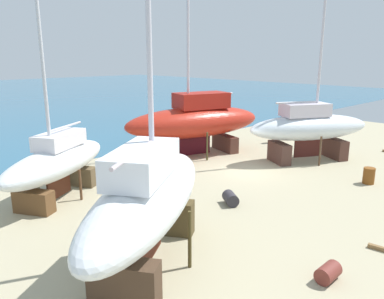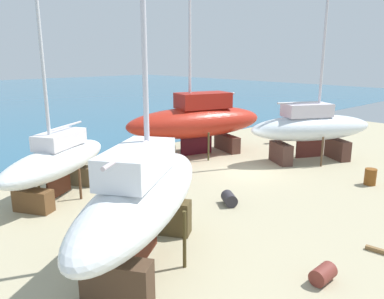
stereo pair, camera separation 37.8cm
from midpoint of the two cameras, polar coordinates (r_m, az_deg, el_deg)
name	(u,v)px [view 1 (the left image)]	position (r m, az deg, el deg)	size (l,w,h in m)	color
ground_plane	(287,183)	(20.88, 13.72, -4.96)	(46.66, 46.66, 0.00)	tan
sailboat_far_slipway	(309,127)	(25.26, 16.99, 3.29)	(8.46, 6.09, 15.15)	#513128
sailboat_large_starboard	(195,121)	(25.63, 0.08, 4.36)	(10.45, 5.80, 14.60)	#473921
sailboat_small_center	(57,161)	(18.91, -20.39, -1.70)	(7.47, 5.67, 12.66)	brown
sailboat_mid_port	(148,196)	(11.99, -7.58, -7.11)	(8.74, 7.01, 15.92)	#493B21
worker	(275,132)	(30.17, 12.12, 2.63)	(0.49, 0.37, 1.67)	orange
barrel_tipped_center	(328,273)	(12.57, 19.18, -17.31)	(0.53, 0.53, 0.82)	brown
barrel_blue_faded	(231,198)	(17.42, 5.27, -7.44)	(0.58, 0.58, 0.87)	#2F2C32
barrel_tipped_left	(369,176)	(22.10, 24.90, -3.65)	(0.60, 0.60, 0.87)	brown
barrel_rust_far	(284,135)	(32.12, 13.48, 2.22)	(0.61, 0.61, 0.79)	#552417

